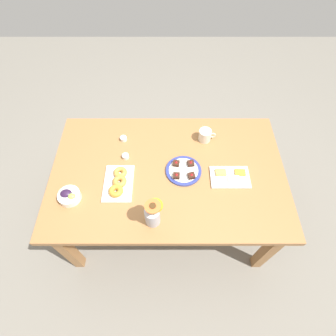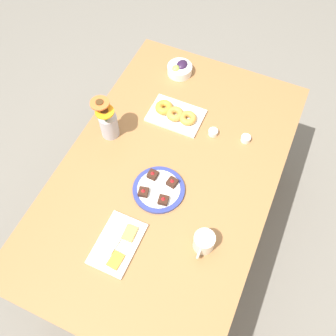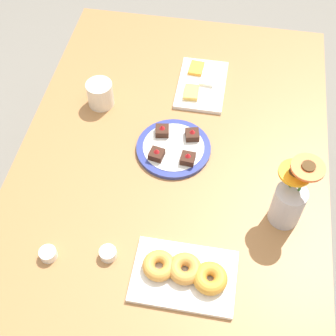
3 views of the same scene
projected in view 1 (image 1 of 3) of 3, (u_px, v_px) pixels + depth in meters
ground_plane at (168, 216)px, 2.40m from camera, size 6.00×6.00×0.00m
dining_table at (168, 178)px, 1.86m from camera, size 1.60×1.00×0.74m
coffee_mug at (205, 135)px, 1.91m from camera, size 0.13×0.09×0.09m
grape_bowl at (69, 196)px, 1.65m from camera, size 0.14×0.14×0.07m
cheese_platter at (230, 177)px, 1.75m from camera, size 0.26×0.17×0.03m
croissant_platter at (119, 183)px, 1.71m from camera, size 0.19×0.28×0.05m
jam_cup_honey at (126, 156)px, 1.84m from camera, size 0.05×0.05×0.03m
jam_cup_berry at (124, 138)px, 1.93m from camera, size 0.05×0.05×0.03m
dessert_plate at (184, 171)px, 1.78m from camera, size 0.24×0.24×0.05m
flower_vase at (153, 215)px, 1.52m from camera, size 0.11×0.11×0.25m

